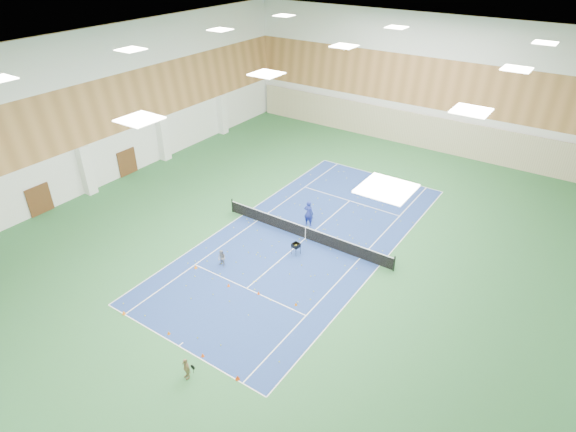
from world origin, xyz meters
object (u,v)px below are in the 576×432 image
at_px(coach, 309,213).
at_px(child_court, 222,258).
at_px(tennis_net, 306,232).
at_px(child_apron, 186,368).
at_px(ball_cart, 296,249).

bearing_deg(coach, child_court, 70.84).
xyz_separation_m(tennis_net, child_court, (-2.63, -5.51, 0.02)).
distance_m(child_apron, ball_cart, 11.24).
xyz_separation_m(coach, ball_cart, (1.24, -3.49, -0.56)).
height_order(tennis_net, child_apron, child_apron).
bearing_deg(ball_cart, tennis_net, 114.73).
distance_m(tennis_net, child_court, 6.11).
bearing_deg(ball_cart, child_apron, -72.70).
bearing_deg(tennis_net, child_court, -115.54).
bearing_deg(child_apron, tennis_net, 111.95).
relative_size(tennis_net, ball_cart, 15.50).
height_order(coach, child_apron, coach).
bearing_deg(tennis_net, child_apron, -82.36).
bearing_deg(coach, child_apron, 95.28).
xyz_separation_m(child_apron, ball_cart, (-1.28, 11.17, -0.18)).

